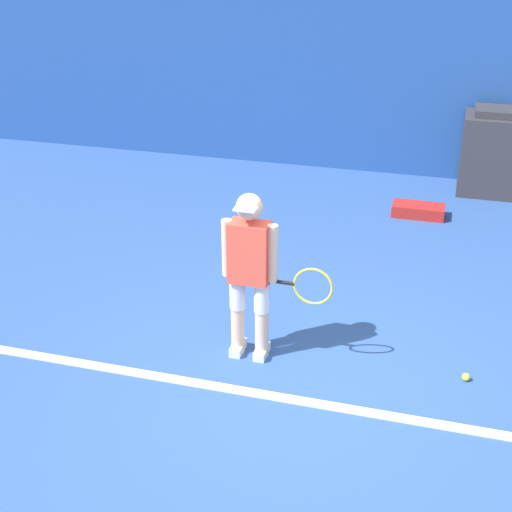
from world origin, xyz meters
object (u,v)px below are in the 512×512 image
covered_chair (489,152)px  equipment_bag (418,210)px  tennis_player (251,270)px  tennis_ball (466,377)px

covered_chair → equipment_bag: size_ratio=1.79×
tennis_player → equipment_bag: (1.19, 3.64, -0.76)m
tennis_player → covered_chair: bearing=68.2°
equipment_bag → tennis_ball: bearing=-79.6°
tennis_player → equipment_bag: bearing=72.8°
tennis_ball → covered_chair: size_ratio=0.06×
tennis_player → covered_chair: 5.23m
tennis_ball → covered_chair: (0.18, 4.71, 0.53)m
tennis_player → tennis_ball: size_ratio=22.31×
covered_chair → equipment_bag: 1.52m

